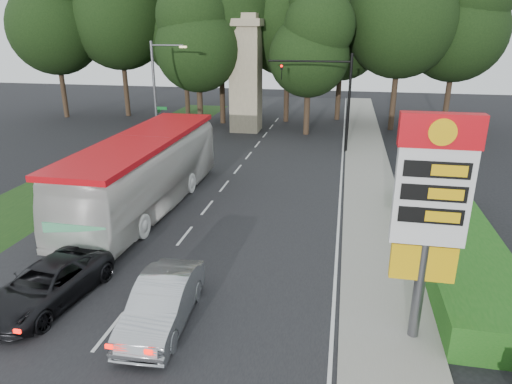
% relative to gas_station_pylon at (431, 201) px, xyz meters
% --- Properties ---
extents(ground, '(120.00, 120.00, 0.00)m').
position_rel_gas_station_pylon_xyz_m(ground, '(-9.20, -1.99, -4.45)').
color(ground, black).
rests_on(ground, ground).
extents(road_surface, '(14.00, 80.00, 0.02)m').
position_rel_gas_station_pylon_xyz_m(road_surface, '(-9.20, 10.01, -4.44)').
color(road_surface, black).
rests_on(road_surface, ground).
extents(sidewalk_right, '(3.00, 80.00, 0.12)m').
position_rel_gas_station_pylon_xyz_m(sidewalk_right, '(-0.70, 10.01, -4.39)').
color(sidewalk_right, gray).
rests_on(sidewalk_right, ground).
extents(grass_verge_left, '(5.00, 50.00, 0.02)m').
position_rel_gas_station_pylon_xyz_m(grass_verge_left, '(-18.70, 16.01, -4.44)').
color(grass_verge_left, '#193814').
rests_on(grass_verge_left, ground).
extents(hedge, '(3.00, 14.00, 1.20)m').
position_rel_gas_station_pylon_xyz_m(hedge, '(2.30, 6.01, -3.85)').
color(hedge, '#1B5416').
rests_on(hedge, ground).
extents(gas_station_pylon, '(2.10, 0.45, 6.85)m').
position_rel_gas_station_pylon_xyz_m(gas_station_pylon, '(0.00, 0.00, 0.00)').
color(gas_station_pylon, '#59595E').
rests_on(gas_station_pylon, ground).
extents(traffic_signal_mast, '(6.10, 0.35, 7.20)m').
position_rel_gas_station_pylon_xyz_m(traffic_signal_mast, '(-3.52, 22.00, 0.22)').
color(traffic_signal_mast, black).
rests_on(traffic_signal_mast, ground).
extents(streetlight_signs, '(2.75, 0.98, 8.00)m').
position_rel_gas_station_pylon_xyz_m(streetlight_signs, '(-16.19, 20.01, -0.01)').
color(streetlight_signs, '#59595E').
rests_on(streetlight_signs, ground).
extents(monument, '(3.00, 3.00, 10.05)m').
position_rel_gas_station_pylon_xyz_m(monument, '(-11.20, 28.01, 0.66)').
color(monument, gray).
rests_on(monument, ground).
extents(tree_far_west, '(8.96, 8.96, 17.60)m').
position_rel_gas_station_pylon_xyz_m(tree_far_west, '(-31.20, 31.01, 6.24)').
color(tree_far_west, '#2D2116').
rests_on(tree_far_west, ground).
extents(tree_west_near, '(8.40, 8.40, 16.50)m').
position_rel_gas_station_pylon_xyz_m(tree_west_near, '(-19.20, 35.01, 5.57)').
color(tree_west_near, '#2D2116').
rests_on(tree_west_near, ground).
extents(tree_center_right, '(9.24, 9.24, 18.15)m').
position_rel_gas_station_pylon_xyz_m(tree_center_right, '(-8.20, 33.01, 6.57)').
color(tree_center_right, '#2D2116').
rests_on(tree_center_right, ground).
extents(tree_east_near, '(8.12, 8.12, 15.95)m').
position_rel_gas_station_pylon_xyz_m(tree_east_near, '(-3.20, 35.01, 5.23)').
color(tree_east_near, '#2D2116').
rests_on(tree_east_near, ground).
extents(tree_far_east, '(8.68, 8.68, 17.05)m').
position_rel_gas_station_pylon_xyz_m(tree_far_east, '(6.80, 33.01, 5.90)').
color(tree_far_east, '#2D2116').
rests_on(tree_far_east, ground).
extents(tree_monument_left, '(7.28, 7.28, 14.30)m').
position_rel_gas_station_pylon_xyz_m(tree_monument_left, '(-15.20, 27.01, 4.23)').
color(tree_monument_left, '#2D2116').
rests_on(tree_monument_left, ground).
extents(tree_monument_right, '(6.72, 6.72, 13.20)m').
position_rel_gas_station_pylon_xyz_m(tree_monument_right, '(-5.70, 27.51, 3.56)').
color(tree_monument_right, '#2D2116').
rests_on(tree_monument_right, ground).
extents(transit_bus, '(3.45, 13.49, 3.74)m').
position_rel_gas_station_pylon_xyz_m(transit_bus, '(-12.28, 8.56, -2.58)').
color(transit_bus, white).
rests_on(transit_bus, ground).
extents(sedan_silver, '(1.87, 4.69, 1.52)m').
position_rel_gas_station_pylon_xyz_m(sedan_silver, '(-7.70, -0.74, -3.69)').
color(sedan_silver, '#B1B4B9').
rests_on(sedan_silver, ground).
extents(suv_charcoal, '(2.91, 5.20, 1.37)m').
position_rel_gas_station_pylon_xyz_m(suv_charcoal, '(-12.00, -0.37, -3.76)').
color(suv_charcoal, black).
rests_on(suv_charcoal, ground).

